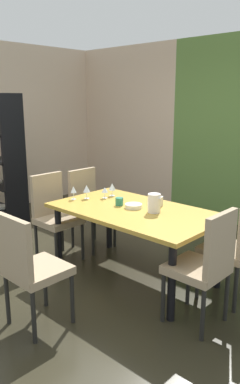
{
  "coord_description": "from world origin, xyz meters",
  "views": [
    {
      "loc": [
        2.93,
        -2.48,
        1.84
      ],
      "look_at": [
        0.21,
        0.42,
        0.85
      ],
      "focal_mm": 35.0,
      "sensor_mm": 36.0,
      "label": 1
    }
  ],
  "objects": [
    {
      "name": "back_panel_interior",
      "position": [
        -1.76,
        2.67,
        1.37
      ],
      "size": [
        2.21,
        0.1,
        2.74
      ],
      "primitive_type": "cube",
      "color": "beige",
      "rests_on": "ground_plane"
    },
    {
      "name": "wine_glass_south",
      "position": [
        -0.01,
        0.53,
        0.85
      ],
      "size": [
        0.08,
        0.08,
        0.15
      ],
      "color": "silver",
      "rests_on": "dining_table"
    },
    {
      "name": "chair_left_far",
      "position": [
        -0.46,
        0.56,
        0.56
      ],
      "size": [
        0.45,
        0.44,
        0.98
      ],
      "rotation": [
        0.0,
        0.0,
        -1.57
      ],
      "color": "#9C8668",
      "rests_on": "ground_plane"
    },
    {
      "name": "dining_table",
      "position": [
        0.53,
        0.29,
        0.66
      ],
      "size": [
        1.73,
        0.99,
        0.75
      ],
      "color": "#B58D34",
      "rests_on": "ground_plane"
    },
    {
      "name": "chair_left_near",
      "position": [
        -0.46,
        0.02,
        0.56
      ],
      "size": [
        0.45,
        0.44,
        1.0
      ],
      "rotation": [
        0.0,
        0.0,
        -1.57
      ],
      "color": "#9C8668",
      "rests_on": "ground_plane"
    },
    {
      "name": "cup_near_shelf",
      "position": [
        0.32,
        0.29,
        0.79
      ],
      "size": [
        0.08,
        0.08,
        0.08
      ],
      "primitive_type": "cylinder",
      "color": "#2C795B",
      "rests_on": "dining_table"
    },
    {
      "name": "chair_right_far",
      "position": [
        1.53,
        0.56,
        0.55
      ],
      "size": [
        0.44,
        0.44,
        0.96
      ],
      "rotation": [
        0.0,
        0.0,
        1.57
      ],
      "color": "#9C8668",
      "rests_on": "ground_plane"
    },
    {
      "name": "chair_right_near",
      "position": [
        1.53,
        0.02,
        0.56
      ],
      "size": [
        0.44,
        0.44,
        1.0
      ],
      "rotation": [
        0.0,
        0.0,
        1.57
      ],
      "color": "#9C8668",
      "rests_on": "ground_plane"
    },
    {
      "name": "cup_east",
      "position": [
        0.52,
        0.68,
        0.79
      ],
      "size": [
        0.08,
        0.08,
        0.09
      ],
      "primitive_type": "cylinder",
      "color": "#194C8D",
      "rests_on": "dining_table"
    },
    {
      "name": "wine_glass_corner",
      "position": [
        0.0,
        0.39,
        0.84
      ],
      "size": [
        0.07,
        0.07,
        0.13
      ],
      "color": "silver",
      "rests_on": "dining_table"
    },
    {
      "name": "wine_glass_near_window",
      "position": [
        -0.22,
        0.11,
        0.86
      ],
      "size": [
        0.07,
        0.07,
        0.15
      ],
      "color": "silver",
      "rests_on": "dining_table"
    },
    {
      "name": "pitcher_center",
      "position": [
        0.75,
        0.34,
        0.84
      ],
      "size": [
        0.14,
        0.13,
        0.19
      ],
      "color": "silver",
      "rests_on": "dining_table"
    },
    {
      "name": "serving_bowl_right",
      "position": [
        0.5,
        0.32,
        0.77
      ],
      "size": [
        0.18,
        0.18,
        0.04
      ],
      "primitive_type": "cylinder",
      "color": "silver",
      "rests_on": "dining_table"
    },
    {
      "name": "cup_front",
      "position": [
        0.64,
        0.57,
        0.8
      ],
      "size": [
        0.08,
        0.08,
        0.1
      ],
      "primitive_type": "cylinder",
      "color": "silver",
      "rests_on": "dining_table"
    },
    {
      "name": "wine_glass_left",
      "position": [
        -0.14,
        0.24,
        0.86
      ],
      "size": [
        0.08,
        0.08,
        0.15
      ],
      "color": "silver",
      "rests_on": "dining_table"
    },
    {
      "name": "chair_head_near",
      "position": [
        0.52,
        -0.97,
        0.56
      ],
      "size": [
        0.44,
        0.44,
        0.98
      ],
      "color": "#9C8668",
      "rests_on": "ground_plane"
    },
    {
      "name": "ground_plane",
      "position": [
        0.0,
        0.0,
        -0.01
      ],
      "size": [
        5.72,
        5.44,
        0.02
      ],
      "primitive_type": "cube",
      "color": "#2B281B"
    }
  ]
}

